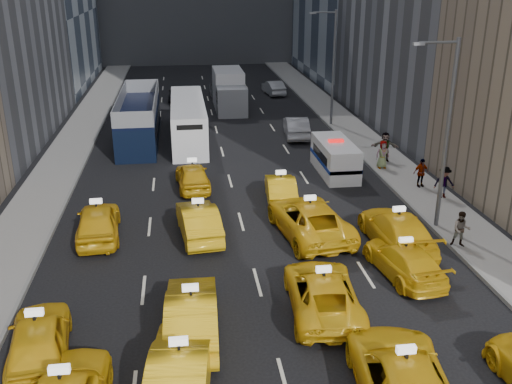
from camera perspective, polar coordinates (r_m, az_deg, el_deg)
sidewalk_west at (r=39.36m, az=-18.73°, el=2.93°), size 3.00×90.00×0.15m
sidewalk_east at (r=40.79m, az=11.62°, el=4.25°), size 3.00×90.00×0.15m
curb_west at (r=39.10m, az=-16.65°, el=3.08°), size 0.15×90.00×0.18m
curb_east at (r=40.34m, az=9.66°, el=4.22°), size 0.15×90.00×0.18m
streetlight_near at (r=27.46m, az=18.40°, el=5.95°), size 2.15×0.22×9.00m
streetlight_far at (r=45.90m, az=7.63°, el=12.55°), size 2.15×0.22×9.00m
taxi_5 at (r=17.45m, az=-7.59°, el=-17.31°), size 2.21×5.03×1.61m
taxi_6 at (r=17.58m, az=14.47°, el=-17.63°), size 3.24×5.89×1.56m
taxi_8 at (r=19.77m, az=-20.90°, el=-13.63°), size 2.48×4.83×1.57m
taxi_9 at (r=19.79m, az=-6.46°, el=-12.06°), size 1.89×4.99×1.63m
taxi_10 at (r=21.17m, az=6.66°, el=-9.94°), size 2.82×5.43×1.46m
taxi_11 at (r=24.07m, az=14.57°, el=-6.60°), size 2.47×4.89×1.36m
taxi_12 at (r=27.43m, az=-15.51°, el=-2.88°), size 2.23×4.86×1.62m
taxi_13 at (r=26.71m, az=-5.76°, el=-2.88°), size 2.17×4.92×1.57m
taxi_14 at (r=26.78m, az=5.35°, el=-2.68°), size 3.57×6.35×1.68m
taxi_15 at (r=26.32m, az=13.93°, el=-3.74°), size 2.32×5.65×1.63m
taxi_16 at (r=32.73m, az=-6.35°, el=1.60°), size 2.11×4.50×1.49m
taxi_17 at (r=30.74m, az=2.48°, el=0.34°), size 1.88×4.42×1.42m
nypd_van at (r=35.29m, az=7.91°, el=3.38°), size 2.27×5.14×2.15m
double_decker at (r=42.94m, az=-11.61°, el=7.32°), size 3.23×11.81×3.40m
city_bus at (r=42.36m, az=-6.80°, el=7.10°), size 3.67×11.59×2.94m
box_truck at (r=52.06m, az=-2.71°, el=10.10°), size 2.84×7.57×3.42m
misc_car_0 at (r=43.13m, az=4.05°, el=6.51°), size 2.08×4.83×1.55m
misc_car_1 at (r=53.95m, az=-12.15°, el=8.95°), size 2.74×5.08×1.36m
misc_car_2 at (r=58.46m, az=-3.65°, el=10.33°), size 2.17×5.03×1.44m
misc_car_3 at (r=56.28m, az=-7.90°, el=9.71°), size 1.77×4.05×1.36m
misc_car_4 at (r=58.72m, az=1.76°, el=10.40°), size 1.97×4.43×1.41m
pedestrian_1 at (r=26.87m, az=19.84°, el=-3.53°), size 0.90×0.69×1.64m
pedestrian_2 at (r=32.37m, az=18.30°, el=0.94°), size 1.15×0.51×1.76m
pedestrian_3 at (r=33.69m, az=16.17°, el=1.87°), size 1.03×0.61×1.66m
pedestrian_4 at (r=36.37m, az=12.55°, el=3.69°), size 0.87×0.48×1.75m
pedestrian_5 at (r=37.79m, az=12.76°, el=4.44°), size 1.83×1.05×1.90m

